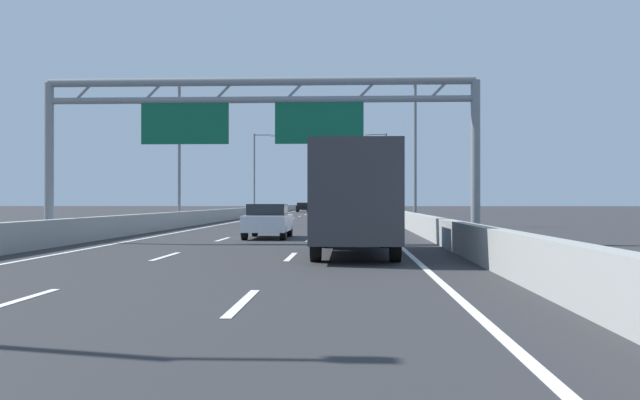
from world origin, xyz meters
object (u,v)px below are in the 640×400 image
Objects in this scene: sign_gantry at (258,117)px; streetlamp_left_mid at (183,143)px; box_truck at (355,197)px; silver_car at (352,207)px; white_car at (268,221)px; streetlamp_left_far at (256,169)px; black_car at (303,207)px; streetlamp_right_mid at (412,142)px; blue_car at (350,208)px; streetlamp_right_far at (384,168)px; red_car at (330,206)px.

streetlamp_left_mid is at bearing 111.69° from sign_gantry.
silver_car is at bearing 89.85° from box_truck.
white_car is 9.89m from box_truck.
silver_car is (3.85, 65.17, -0.01)m from white_car.
streetlamp_left_mid is 1.19× the size of box_truck.
white_car is at bearing -64.39° from streetlamp_left_mid.
streetlamp_left_far is 23.34m from black_car.
streetlamp_right_mid is 2.07× the size of blue_car.
streetlamp_right_far is at bearing 86.38° from box_truck.
streetlamp_right_far is at bearing 0.00° from streetlamp_left_far.
streetlamp_right_mid is 17.85m from white_car.
white_car is at bearing -81.79° from streetlamp_left_far.
blue_car is (-3.91, 2.62, -4.66)m from streetlamp_right_far.
black_car is at bearing 80.03° from streetlamp_left_far.
blue_car is 10.97m from silver_car.
streetlamp_right_far reaches higher than red_car.
red_car is (-7.62, 82.66, -4.65)m from streetlamp_right_mid.
white_car is at bearing -93.78° from blue_car.
black_car is at bearing 86.13° from streetlamp_left_mid.
silver_car reaches higher than blue_car.
white_car is (0.04, 3.08, -4.08)m from sign_gantry.
sign_gantry is 20.02m from streetlamp_left_mid.
streetlamp_right_mid is at bearing -85.80° from silver_car.
streetlamp_left_far is at bearing -129.73° from silver_car.
box_truck is (3.65, -9.14, 0.98)m from white_car.
sign_gantry is 20.07m from streetlamp_right_mid.
streetlamp_right_far is at bearing -80.72° from red_car.
streetlamp_left_mid is 1.00× the size of streetlamp_left_far.
box_truck reaches higher than white_car.
streetlamp_right_far is at bearing 81.74° from white_car.
streetlamp_right_mid reaches higher than black_car.
streetlamp_left_far is 14.93m from streetlamp_right_far.
box_truck is (-0.19, -74.31, 0.99)m from silver_car.
silver_car is (-3.65, 13.58, -4.66)m from streetlamp_right_far.
silver_car is (0.26, 10.96, 0.00)m from blue_car.
sign_gantry is at bearing -87.45° from black_car.
box_truck is at bearing -98.85° from streetlamp_right_mid.
black_car is 0.92× the size of red_car.
streetlamp_left_far is 2.08× the size of red_car.
silver_car reaches higher than red_car.
red_car is (-0.12, 98.18, -0.01)m from white_car.
streetlamp_left_mid is at bearing -112.49° from streetlamp_right_far.
sign_gantry is 77.37m from black_car.
sign_gantry is 2.12× the size of box_truck.
box_truck reaches higher than blue_car.
blue_car is 63.35m from box_truck.
streetlamp_left_far is 2.07× the size of blue_car.
white_car is 0.53× the size of box_truck.
streetlamp_left_far is 18.26m from silver_car.
sign_gantry is 3.70× the size of red_car.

